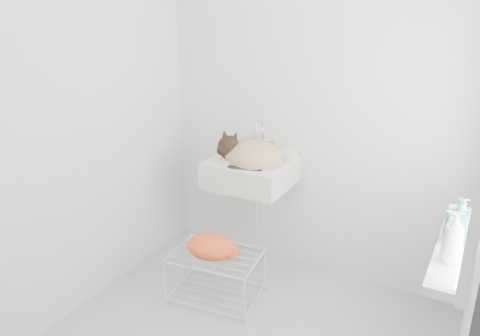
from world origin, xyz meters
The scene contains 11 objects.
back_wall centered at (0.00, 1.00, 1.25)m, with size 2.20×0.02×2.50m, color white.
left_wall centered at (-1.10, 0.00, 1.25)m, with size 0.02×2.00×2.50m, color white.
windowsill centered at (1.01, 0.20, 0.83)m, with size 0.16×0.88×0.04m, color white.
sink centered at (-0.35, 0.74, 0.85)m, with size 0.54×0.47×0.22m, color silver.
faucet centered at (-0.35, 0.92, 0.99)m, with size 0.20×0.14×0.20m, color silver, non-canonical shape.
cat centered at (-0.33, 0.72, 0.89)m, with size 0.44×0.35×0.27m.
wire_rack centered at (-0.37, 0.31, 0.15)m, with size 0.55×0.39×0.33m, color silver.
towel centered at (-0.39, 0.28, 0.36)m, with size 0.31×0.22×0.13m, color orange.
bottle_a centered at (1.00, 0.00, 0.85)m, with size 0.08×0.08×0.20m, color white.
bottle_b centered at (1.00, 0.20, 0.85)m, with size 0.10×0.10×0.21m, color teal.
bottle_c centered at (1.00, 0.33, 0.85)m, with size 0.12×0.12×0.16m, color silver.
Camera 1 is at (1.07, -1.96, 1.92)m, focal length 35.49 mm.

